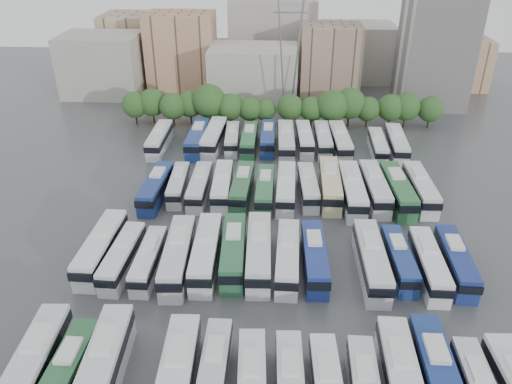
{
  "coord_description": "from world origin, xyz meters",
  "views": [
    {
      "loc": [
        0.33,
        -54.53,
        37.59
      ],
      "look_at": [
        -2.82,
        8.25,
        3.0
      ],
      "focal_mm": 35.0,
      "sensor_mm": 36.0,
      "label": 1
    }
  ],
  "objects_px": {
    "bus_r1_s11": "(399,259)",
    "bus_r1_s2": "(149,259)",
    "bus_r1_s7": "(288,257)",
    "bus_r2_s2": "(178,184)",
    "bus_r3_s8": "(305,139)",
    "bus_r3_s13": "(397,144)",
    "bus_r2_s1": "(156,187)",
    "bus_r3_s10": "(340,141)",
    "bus_r0_s0": "(34,366)",
    "bus_r2_s7": "(286,188)",
    "bus_r1_s13": "(456,261)",
    "bus_r3_s5": "(249,140)",
    "bus_r1_s8": "(314,257)",
    "bus_r3_s4": "(232,139)",
    "electricity_pylon": "(290,25)",
    "bus_r1_s3": "(178,255)",
    "bus_r0_s11": "(438,377)",
    "bus_r0_s4": "(176,380)",
    "bus_r3_s12": "(378,145)",
    "bus_r3_s9": "(323,140)",
    "bus_r0_s1": "(66,377)",
    "bus_r3_s7": "(286,141)",
    "bus_r1_s6": "(259,252)",
    "bus_r3_s2": "(198,138)",
    "bus_r2_s4": "(222,185)",
    "bus_r0_s2": "(103,369)",
    "bus_r0_s10": "(402,382)",
    "bus_r2_s10": "(352,190)",
    "bus_r3_s0": "(159,139)",
    "bus_r2_s8": "(308,186)",
    "bus_r2_s5": "(242,186)",
    "bus_r1_s12": "(429,264)",
    "bus_r2_s11": "(375,188)",
    "bus_r0_s5": "(214,373)",
    "bus_r3_s3": "(214,137)",
    "bus_r1_s1": "(123,257)",
    "bus_r1_s0": "(101,247)",
    "bus_r2_s9": "(330,184)",
    "bus_r1_s10": "(371,260)",
    "bus_r2_s12": "(397,190)",
    "bus_r1_s5": "(233,251)",
    "bus_r3_s6": "(268,138)",
    "apartment_tower": "(436,46)",
    "bus_r2_s6": "(265,189)"
  },
  "relations": [
    {
      "from": "bus_r1_s11",
      "to": "bus_r1_s2",
      "type": "bearing_deg",
      "value": -178.71
    },
    {
      "from": "bus_r1_s7",
      "to": "bus_r2_s2",
      "type": "xyz_separation_m",
      "value": [
        -16.68,
        18.22,
        -0.24
      ]
    },
    {
      "from": "bus_r3_s8",
      "to": "bus_r3_s13",
      "type": "height_order",
      "value": "bus_r3_s13"
    },
    {
      "from": "bus_r2_s1",
      "to": "bus_r3_s10",
      "type": "xyz_separation_m",
      "value": [
        29.55,
        19.12,
        0.08
      ]
    },
    {
      "from": "bus_r0_s0",
      "to": "bus_r2_s7",
      "type": "distance_m",
      "value": 42.23
    },
    {
      "from": "bus_r1_s13",
      "to": "bus_r3_s5",
      "type": "relative_size",
      "value": 0.99
    },
    {
      "from": "bus_r1_s8",
      "to": "bus_r3_s4",
      "type": "distance_m",
      "value": 38.83
    },
    {
      "from": "electricity_pylon",
      "to": "bus_r1_s3",
      "type": "xyz_separation_m",
      "value": [
        -13.5,
        -56.29,
        -16.61
      ]
    },
    {
      "from": "bus_r0_s11",
      "to": "bus_r2_s1",
      "type": "distance_m",
      "value": 47.4
    },
    {
      "from": "bus_r0_s4",
      "to": "bus_r3_s12",
      "type": "xyz_separation_m",
      "value": [
        26.27,
        53.61,
        -0.31
      ]
    },
    {
      "from": "bus_r1_s3",
      "to": "bus_r3_s5",
      "type": "distance_m",
      "value": 36.91
    },
    {
      "from": "bus_r3_s9",
      "to": "bus_r0_s11",
      "type": "bearing_deg",
      "value": -83.99
    },
    {
      "from": "bus_r0_s1",
      "to": "bus_r2_s2",
      "type": "xyz_separation_m",
      "value": [
        3.16,
        37.01,
        -0.15
      ]
    },
    {
      "from": "bus_r0_s11",
      "to": "bus_r3_s4",
      "type": "relative_size",
      "value": 1.15
    },
    {
      "from": "bus_r3_s7",
      "to": "bus_r1_s2",
      "type": "bearing_deg",
      "value": -115.52
    },
    {
      "from": "bus_r3_s13",
      "to": "bus_r1_s2",
      "type": "bearing_deg",
      "value": -132.56
    },
    {
      "from": "bus_r1_s6",
      "to": "bus_r3_s4",
      "type": "relative_size",
      "value": 1.2
    },
    {
      "from": "bus_r3_s2",
      "to": "bus_r3_s9",
      "type": "height_order",
      "value": "bus_r3_s2"
    },
    {
      "from": "bus_r1_s11",
      "to": "bus_r2_s4",
      "type": "height_order",
      "value": "bus_r2_s4"
    },
    {
      "from": "bus_r0_s2",
      "to": "bus_r0_s10",
      "type": "relative_size",
      "value": 1.05
    },
    {
      "from": "bus_r2_s10",
      "to": "bus_r3_s0",
      "type": "xyz_separation_m",
      "value": [
        -33.05,
        18.27,
        -0.17
      ]
    },
    {
      "from": "bus_r0_s11",
      "to": "bus_r2_s8",
      "type": "bearing_deg",
      "value": 106.37
    },
    {
      "from": "bus_r1_s11",
      "to": "bus_r2_s10",
      "type": "bearing_deg",
      "value": 100.9
    },
    {
      "from": "bus_r2_s5",
      "to": "bus_r2_s4",
      "type": "bearing_deg",
      "value": 178.64
    },
    {
      "from": "electricity_pylon",
      "to": "bus_r3_s12",
      "type": "height_order",
      "value": "electricity_pylon"
    },
    {
      "from": "bus_r1_s11",
      "to": "bus_r1_s12",
      "type": "relative_size",
      "value": 0.93
    },
    {
      "from": "bus_r2_s11",
      "to": "bus_r2_s2",
      "type": "bearing_deg",
      "value": 177.54
    },
    {
      "from": "bus_r0_s5",
      "to": "bus_r1_s12",
      "type": "xyz_separation_m",
      "value": [
        23.34,
        17.12,
        0.13
      ]
    },
    {
      "from": "bus_r1_s8",
      "to": "bus_r1_s12",
      "type": "distance_m",
      "value": 13.41
    },
    {
      "from": "bus_r1_s2",
      "to": "bus_r2_s2",
      "type": "distance_m",
      "value": 19.28
    },
    {
      "from": "bus_r0_s0",
      "to": "bus_r3_s3",
      "type": "bearing_deg",
      "value": 77.26
    },
    {
      "from": "bus_r0_s0",
      "to": "bus_r1_s12",
      "type": "height_order",
      "value": "bus_r0_s0"
    },
    {
      "from": "bus_r1_s1",
      "to": "bus_r3_s3",
      "type": "bearing_deg",
      "value": 82.93
    },
    {
      "from": "bus_r1_s0",
      "to": "bus_r2_s9",
      "type": "bearing_deg",
      "value": 32.85
    },
    {
      "from": "bus_r1_s10",
      "to": "bus_r2_s12",
      "type": "relative_size",
      "value": 0.98
    },
    {
      "from": "bus_r1_s12",
      "to": "bus_r3_s8",
      "type": "distance_m",
      "value": 39.74
    },
    {
      "from": "bus_r3_s8",
      "to": "bus_r3_s7",
      "type": "bearing_deg",
      "value": -157.29
    },
    {
      "from": "bus_r1_s0",
      "to": "bus_r1_s5",
      "type": "bearing_deg",
      "value": 2.08
    },
    {
      "from": "bus_r1_s13",
      "to": "bus_r3_s6",
      "type": "distance_m",
      "value": 43.54
    },
    {
      "from": "bus_r0_s11",
      "to": "bus_r1_s10",
      "type": "xyz_separation_m",
      "value": [
        -3.22,
        17.04,
        0.06
      ]
    },
    {
      "from": "bus_r0_s11",
      "to": "bus_r3_s12",
      "type": "relative_size",
      "value": 1.14
    },
    {
      "from": "bus_r3_s9",
      "to": "bus_r1_s11",
      "type": "bearing_deg",
      "value": -80.38
    },
    {
      "from": "bus_r3_s10",
      "to": "bus_r1_s10",
      "type": "bearing_deg",
      "value": -92.45
    },
    {
      "from": "bus_r0_s4",
      "to": "bus_r1_s10",
      "type": "relative_size",
      "value": 1.01
    },
    {
      "from": "bus_r1_s10",
      "to": "bus_r3_s2",
      "type": "relative_size",
      "value": 1.01
    },
    {
      "from": "apartment_tower",
      "to": "bus_r1_s7",
      "type": "xyz_separation_m",
      "value": [
        -32.32,
        -63.72,
        -11.09
      ]
    },
    {
      "from": "bus_r0_s2",
      "to": "bus_r2_s11",
      "type": "height_order",
      "value": "bus_r0_s2"
    },
    {
      "from": "bus_r2_s10",
      "to": "bus_r3_s10",
      "type": "xyz_separation_m",
      "value": [
        0.07,
        18.87,
        -0.11
      ]
    },
    {
      "from": "bus_r2_s4",
      "to": "bus_r2_s6",
      "type": "distance_m",
      "value": 6.59
    },
    {
      "from": "bus_r1_s13",
      "to": "bus_r2_s4",
      "type": "height_order",
      "value": "bus_r2_s4"
    }
  ]
}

